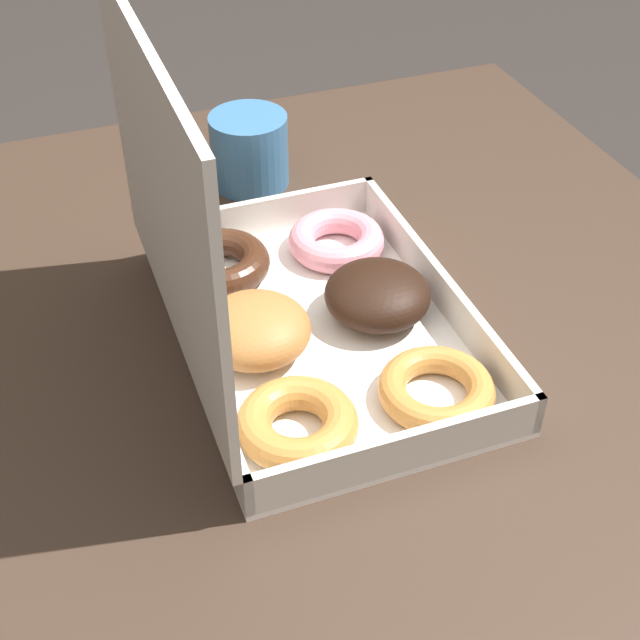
% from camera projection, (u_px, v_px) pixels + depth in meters
% --- Properties ---
extents(dining_table, '(0.99, 1.03, 0.77)m').
position_uv_depth(dining_table, '(278.00, 415.00, 0.93)').
color(dining_table, '#38281E').
rests_on(dining_table, ground_plane).
extents(donut_box, '(0.38, 0.27, 0.32)m').
position_uv_depth(donut_box, '(290.00, 299.00, 0.82)').
color(donut_box, white).
rests_on(donut_box, dining_table).
extents(coffee_mug, '(0.09, 0.09, 0.09)m').
position_uv_depth(coffee_mug, '(249.00, 149.00, 1.06)').
color(coffee_mug, teal).
rests_on(coffee_mug, dining_table).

